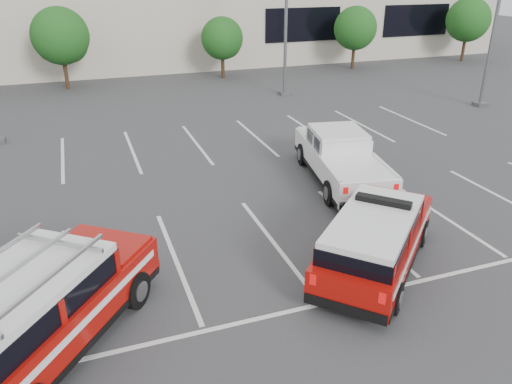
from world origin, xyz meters
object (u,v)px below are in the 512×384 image
(tree_mid_right, at_px, (223,40))
(white_pickup, at_px, (340,162))
(tree_right, at_px, (356,30))
(light_pole_mid, at_px, (286,1))
(fire_chief_suv, at_px, (375,243))
(tree_mid_left, at_px, (62,38))
(tree_far_right, at_px, (468,21))
(light_pole_right, at_px, (499,4))
(ladder_suv, at_px, (39,316))

(tree_mid_right, relative_size, white_pickup, 0.68)
(tree_right, xyz_separation_m, white_pickup, (-11.30, -18.71, -2.08))
(light_pole_mid, xyz_separation_m, fire_chief_suv, (-5.14, -17.97, -4.47))
(tree_mid_left, relative_size, fire_chief_suv, 0.99)
(tree_far_right, xyz_separation_m, white_pickup, (-21.30, -18.71, -2.35))
(light_pole_right, bearing_deg, tree_mid_right, 132.17)
(tree_right, bearing_deg, fire_chief_suv, -118.85)
(tree_right, relative_size, light_pole_right, 0.43)
(tree_mid_left, distance_m, tree_mid_right, 10.01)
(tree_mid_right, bearing_deg, light_pole_right, -47.83)
(tree_right, xyz_separation_m, tree_far_right, (10.00, 0.00, 0.27))
(tree_mid_right, distance_m, light_pole_right, 16.47)
(tree_right, distance_m, ladder_suv, 32.14)
(fire_chief_suv, bearing_deg, white_pickup, 116.25)
(tree_mid_right, bearing_deg, light_pole_mid, -72.48)
(light_pole_mid, relative_size, white_pickup, 1.73)
(tree_mid_left, xyz_separation_m, light_pole_right, (20.91, -12.05, 2.14))
(tree_right, xyz_separation_m, light_pole_mid, (-8.09, -6.05, 2.41))
(white_pickup, relative_size, ladder_suv, 1.08)
(tree_far_right, bearing_deg, fire_chief_suv, -134.05)
(tree_right, distance_m, light_pole_mid, 10.38)
(light_pole_mid, bearing_deg, fire_chief_suv, -105.96)
(tree_far_right, height_order, light_pole_right, light_pole_right)
(tree_right, height_order, ladder_suv, tree_right)
(tree_right, distance_m, fire_chief_suv, 27.50)
(tree_right, xyz_separation_m, fire_chief_suv, (-13.23, -24.02, -2.05))
(tree_right, height_order, light_pole_mid, light_pole_mid)
(tree_right, relative_size, tree_far_right, 0.91)
(fire_chief_suv, bearing_deg, tree_far_right, 92.24)
(tree_right, distance_m, white_pickup, 21.96)
(tree_right, relative_size, fire_chief_suv, 0.91)
(tree_mid_left, relative_size, light_pole_right, 0.47)
(tree_mid_left, height_order, light_pole_right, light_pole_right)
(tree_mid_right, height_order, light_pole_right, light_pole_right)
(tree_mid_left, height_order, light_pole_mid, light_pole_mid)
(tree_far_right, bearing_deg, ladder_suv, -141.66)
(light_pole_right, bearing_deg, tree_mid_left, 150.05)
(tree_far_right, xyz_separation_m, ladder_suv, (-30.84, -24.39, -2.21))
(tree_mid_left, bearing_deg, light_pole_right, -29.95)
(white_pickup, bearing_deg, tree_mid_left, 125.77)
(tree_right, bearing_deg, light_pole_mid, -143.23)
(white_pickup, bearing_deg, tree_mid_right, 96.86)
(tree_mid_right, height_order, tree_far_right, tree_far_right)
(tree_mid_left, xyz_separation_m, fire_chief_suv, (6.77, -24.02, -2.32))
(tree_mid_left, xyz_separation_m, white_pickup, (8.70, -18.71, -2.35))
(fire_chief_suv, relative_size, white_pickup, 0.82)
(tree_mid_left, distance_m, light_pole_mid, 13.53)
(tree_far_right, relative_size, white_pickup, 0.82)
(fire_chief_suv, bearing_deg, tree_right, 107.43)
(light_pole_right, bearing_deg, ladder_suv, -150.42)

